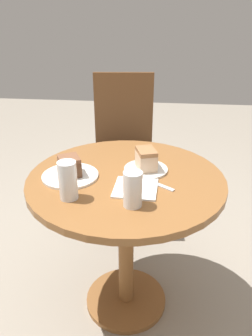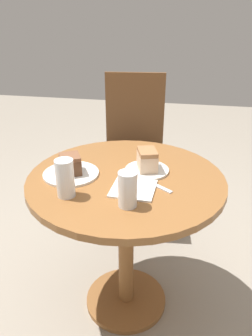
{
  "view_description": "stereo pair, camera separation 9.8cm",
  "coord_description": "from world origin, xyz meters",
  "px_view_note": "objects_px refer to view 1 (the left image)",
  "views": [
    {
      "loc": [
        0.13,
        -1.23,
        1.38
      ],
      "look_at": [
        0.0,
        0.0,
        0.78
      ],
      "focal_mm": 35.0,
      "sensor_mm": 36.0,
      "label": 1
    },
    {
      "loc": [
        0.23,
        -1.21,
        1.38
      ],
      "look_at": [
        0.0,
        0.0,
        0.78
      ],
      "focal_mm": 35.0,
      "sensor_mm": 36.0,
      "label": 2
    }
  ],
  "objects_px": {
    "cake_slice_near": "(146,159)",
    "plate_near": "(146,169)",
    "glass_lemonade": "(68,183)",
    "chair": "(124,148)",
    "glass_water": "(133,191)",
    "cake_slice_far": "(69,166)",
    "plate_far": "(70,176)"
  },
  "relations": [
    {
      "from": "chair",
      "to": "plate_near",
      "type": "relative_size",
      "value": 5.18
    },
    {
      "from": "glass_lemonade",
      "to": "chair",
      "type": "bearing_deg",
      "value": 85.21
    },
    {
      "from": "plate_far",
      "to": "glass_lemonade",
      "type": "height_order",
      "value": "glass_lemonade"
    },
    {
      "from": "plate_far",
      "to": "cake_slice_far",
      "type": "relative_size",
      "value": 1.97
    },
    {
      "from": "chair",
      "to": "cake_slice_near",
      "type": "relative_size",
      "value": 7.99
    },
    {
      "from": "cake_slice_near",
      "to": "cake_slice_far",
      "type": "distance_m",
      "value": 0.33
    },
    {
      "from": "glass_water",
      "to": "cake_slice_far",
      "type": "bearing_deg",
      "value": 145.62
    },
    {
      "from": "chair",
      "to": "plate_far",
      "type": "distance_m",
      "value": 0.9
    },
    {
      "from": "chair",
      "to": "cake_slice_near",
      "type": "distance_m",
      "value": 0.84
    },
    {
      "from": "plate_near",
      "to": "glass_lemonade",
      "type": "relative_size",
      "value": 1.29
    },
    {
      "from": "glass_lemonade",
      "to": "glass_water",
      "type": "distance_m",
      "value": 0.24
    },
    {
      "from": "cake_slice_near",
      "to": "plate_near",
      "type": "bearing_deg",
      "value": 0.0
    },
    {
      "from": "glass_water",
      "to": "plate_far",
      "type": "bearing_deg",
      "value": 145.62
    },
    {
      "from": "chair",
      "to": "cake_slice_near",
      "type": "bearing_deg",
      "value": -82.05
    },
    {
      "from": "glass_water",
      "to": "chair",
      "type": "bearing_deg",
      "value": 98.36
    },
    {
      "from": "plate_near",
      "to": "cake_slice_near",
      "type": "relative_size",
      "value": 1.54
    },
    {
      "from": "chair",
      "to": "cake_slice_far",
      "type": "xyz_separation_m",
      "value": [
        -0.13,
        -0.87,
        0.27
      ]
    },
    {
      "from": "glass_water",
      "to": "plate_near",
      "type": "bearing_deg",
      "value": 83.5
    },
    {
      "from": "glass_lemonade",
      "to": "glass_water",
      "type": "height_order",
      "value": "glass_lemonade"
    },
    {
      "from": "plate_far",
      "to": "glass_water",
      "type": "height_order",
      "value": "glass_water"
    },
    {
      "from": "cake_slice_near",
      "to": "glass_water",
      "type": "height_order",
      "value": "glass_water"
    },
    {
      "from": "glass_lemonade",
      "to": "cake_slice_far",
      "type": "bearing_deg",
      "value": 103.68
    },
    {
      "from": "chair",
      "to": "cake_slice_near",
      "type": "xyz_separation_m",
      "value": [
        0.19,
        -0.77,
        0.28
      ]
    },
    {
      "from": "chair",
      "to": "cake_slice_far",
      "type": "distance_m",
      "value": 0.92
    },
    {
      "from": "cake_slice_far",
      "to": "glass_lemonade",
      "type": "height_order",
      "value": "glass_lemonade"
    },
    {
      "from": "plate_near",
      "to": "cake_slice_far",
      "type": "relative_size",
      "value": 1.58
    },
    {
      "from": "glass_lemonade",
      "to": "cake_slice_near",
      "type": "bearing_deg",
      "value": 43.77
    },
    {
      "from": "glass_lemonade",
      "to": "glass_water",
      "type": "relative_size",
      "value": 1.11
    },
    {
      "from": "cake_slice_near",
      "to": "glass_lemonade",
      "type": "height_order",
      "value": "glass_lemonade"
    },
    {
      "from": "cake_slice_far",
      "to": "chair",
      "type": "bearing_deg",
      "value": 81.61
    },
    {
      "from": "cake_slice_near",
      "to": "glass_water",
      "type": "bearing_deg",
      "value": -96.5
    },
    {
      "from": "cake_slice_far",
      "to": "glass_lemonade",
      "type": "distance_m",
      "value": 0.17
    }
  ]
}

